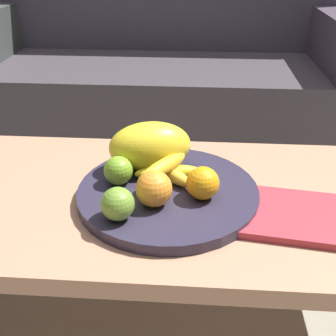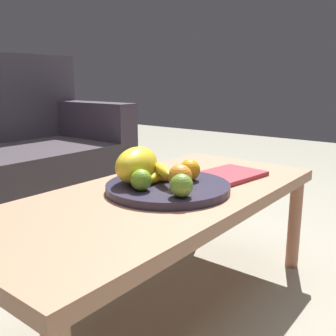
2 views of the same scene
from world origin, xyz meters
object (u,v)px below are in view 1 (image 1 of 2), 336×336
Objects in this scene: orange_left at (154,189)px; banana_bunch at (166,170)px; coffee_table at (158,210)px; couch at (159,79)px; melon_large_front at (150,146)px; apple_front at (118,171)px; apple_left at (118,204)px; magazine at (303,216)px; orange_front at (203,183)px; fruit_bowl at (168,193)px.

banana_bunch is (0.02, 0.10, -0.01)m from orange_left.
couch reaches higher than coffee_table.
melon_large_front reaches higher than apple_front.
melon_large_front is at bearing 78.87° from apple_left.
magazine is (0.40, -1.26, 0.11)m from couch.
coffee_table is at bearing 155.12° from orange_front.
melon_large_front reaches higher than banana_bunch.
melon_large_front is at bearing -85.87° from couch.
apple_front is at bearing 176.98° from magazine.
fruit_bowl is 5.96× the size of apple_left.
fruit_bowl is 0.12m from apple_front.
couch is 1.27m from orange_left.
couch is 1.25m from orange_front.
couch is at bearing 95.98° from banana_bunch.
couch is 4.34× the size of fruit_bowl.
apple_left is (0.02, -0.13, 0.00)m from apple_front.
apple_left is 0.17m from banana_bunch.
couch reaches higher than magazine.
magazine is (0.37, 0.05, -0.05)m from apple_left.
orange_left reaches higher than coffee_table.
magazine is (0.20, -0.03, -0.05)m from orange_front.
apple_left is (-0.09, -0.12, 0.05)m from fruit_bowl.
apple_front is 0.97× the size of apple_left.
orange_left reaches higher than orange_front.
apple_left reaches higher than apple_front.
couch reaches higher than banana_bunch.
fruit_bowl is 5.28× the size of orange_left.
apple_front is at bearing 173.33° from fruit_bowl.
orange_front is 1.05× the size of apple_left.
melon_large_front reaches higher than fruit_bowl.
magazine is (0.30, 0.00, -0.05)m from orange_left.
coffee_table is 0.15m from orange_front.
coffee_table is at bearing 149.14° from fruit_bowl.
couch reaches higher than fruit_bowl.
orange_left is at bearing -90.24° from coffee_table.
coffee_table is 7.76× the size of banana_bunch.
orange_front is at bearing -24.88° from coffee_table.
coffee_table is 16.26× the size of orange_left.
magazine is at bearing -14.11° from coffee_table.
melon_large_front is 0.21m from apple_left.
couch is (-0.10, 1.18, -0.06)m from coffee_table.
fruit_bowl is 0.15m from apple_left.
magazine is at bearing -8.53° from orange_front.
fruit_bowl is 0.05m from banana_bunch.
apple_front is (-0.09, -0.00, 0.10)m from coffee_table.
couch is 1.32m from magazine.
melon_large_front is 2.97× the size of apple_front.
melon_large_front is at bearing 163.09° from magazine.
banana_bunch is at bearing 79.27° from orange_left.
fruit_bowl is at bearing 69.43° from orange_left.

